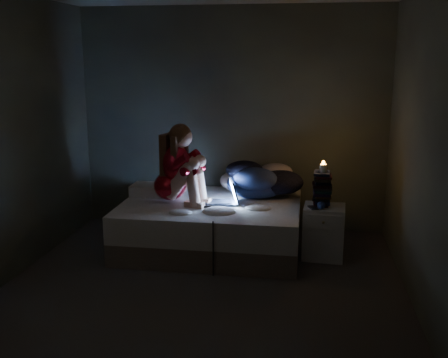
% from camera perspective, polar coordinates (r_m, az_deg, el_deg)
% --- Properties ---
extents(floor, '(3.60, 3.80, 0.02)m').
position_cam_1_polar(floor, '(4.73, -2.54, -12.36)').
color(floor, '#353130').
rests_on(floor, ground).
extents(wall_back, '(3.60, 0.02, 2.60)m').
position_cam_1_polar(wall_back, '(6.19, 0.86, 6.43)').
color(wall_back, '#383A36').
rests_on(wall_back, ground).
extents(wall_front, '(3.60, 0.02, 2.60)m').
position_cam_1_polar(wall_front, '(2.54, -11.44, -3.81)').
color(wall_front, '#383A36').
rests_on(wall_front, ground).
extents(wall_right, '(0.02, 3.80, 2.60)m').
position_cam_1_polar(wall_right, '(4.35, 21.38, 2.62)').
color(wall_right, '#383A36').
rests_on(wall_right, ground).
extents(bed, '(1.87, 1.40, 0.52)m').
position_cam_1_polar(bed, '(5.65, -1.40, -5.07)').
color(bed, beige).
rests_on(bed, ground).
extents(pillow, '(0.43, 0.30, 0.12)m').
position_cam_1_polar(pillow, '(5.90, -7.90, -1.18)').
color(pillow, silver).
rests_on(pillow, bed).
extents(woman, '(0.59, 0.46, 0.85)m').
position_cam_1_polar(woman, '(5.52, -5.94, 1.74)').
color(woman, maroon).
rests_on(woman, bed).
extents(laptop, '(0.44, 0.36, 0.27)m').
position_cam_1_polar(laptop, '(5.48, -0.55, -1.39)').
color(laptop, black).
rests_on(laptop, bed).
extents(clothes_pile, '(0.81, 0.71, 0.41)m').
position_cam_1_polar(clothes_pile, '(5.80, 3.49, 0.13)').
color(clothes_pile, navy).
rests_on(clothes_pile, bed).
extents(nightstand, '(0.43, 0.39, 0.55)m').
position_cam_1_polar(nightstand, '(5.50, 10.77, -5.68)').
color(nightstand, silver).
rests_on(nightstand, ground).
extents(book_stack, '(0.19, 0.25, 0.34)m').
position_cam_1_polar(book_stack, '(5.40, 10.64, -1.11)').
color(book_stack, black).
rests_on(book_stack, nightstand).
extents(candle, '(0.07, 0.07, 0.08)m').
position_cam_1_polar(candle, '(5.36, 10.73, 1.05)').
color(candle, beige).
rests_on(candle, book_stack).
extents(phone, '(0.12, 0.16, 0.01)m').
position_cam_1_polar(phone, '(5.32, 9.72, -3.12)').
color(phone, black).
rests_on(phone, nightstand).
extents(blue_orb, '(0.08, 0.08, 0.08)m').
position_cam_1_polar(blue_orb, '(5.29, 10.63, -2.86)').
color(blue_orb, navy).
rests_on(blue_orb, nightstand).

